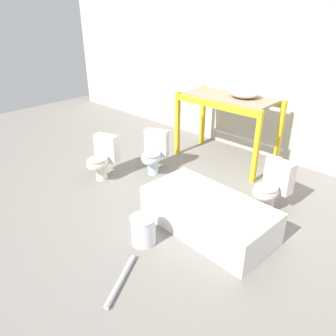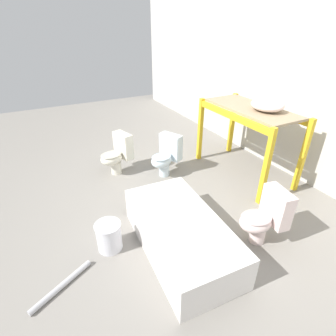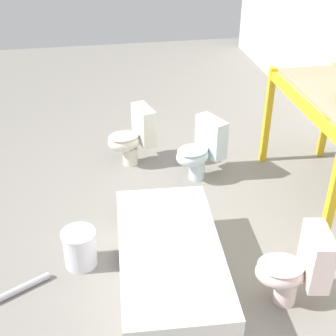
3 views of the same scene
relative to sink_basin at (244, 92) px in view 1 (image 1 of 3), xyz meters
name	(u,v)px [view 1 (image 1 of 3)]	position (x,y,z in m)	size (l,w,h in m)	color
ground_plane	(190,191)	(0.03, -1.34, -1.24)	(12.00, 12.00, 0.00)	gray
warehouse_wall_rear	(269,64)	(0.03, 0.66, 0.36)	(10.80, 0.08, 3.20)	beige
shelving_rack	(228,108)	(-0.23, -0.07, -0.29)	(1.65, 0.80, 1.15)	gold
sink_basin	(244,92)	(0.00, 0.00, 0.00)	(0.49, 0.45, 0.26)	silver
bathtub_main	(208,212)	(0.77, -1.88, -1.00)	(1.64, 0.89, 0.42)	white
toilet_near	(102,158)	(-1.24, -1.95, -0.88)	(0.47, 0.59, 0.68)	silver
toilet_far	(272,186)	(1.11, -0.97, -0.88)	(0.43, 0.57, 0.68)	silver
toilet_extra	(154,152)	(-0.80, -1.26, -0.88)	(0.53, 0.62, 0.68)	silver
bucket_white	(143,229)	(0.40, -2.60, -1.06)	(0.30, 0.30, 0.35)	silver
loose_pipe	(121,280)	(0.69, -3.18, -1.21)	(0.38, 0.64, 0.06)	#B7B7BC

